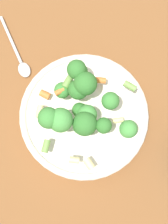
{
  "coord_description": "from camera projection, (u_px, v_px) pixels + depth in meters",
  "views": [
    {
      "loc": [
        -0.07,
        -0.12,
        0.65
      ],
      "look_at": [
        0.0,
        0.0,
        0.07
      ],
      "focal_mm": 50.0,
      "sensor_mm": 36.0,
      "label": 1
    }
  ],
  "objects": [
    {
      "name": "pasta_salad",
      "position": [
        81.0,
        106.0,
        0.57
      ],
      "size": [
        0.22,
        0.18,
        0.08
      ],
      "color": "#8CB766",
      "rests_on": "bowl"
    },
    {
      "name": "spoon",
      "position": [
        19.0,
        58.0,
        0.69
      ],
      "size": [
        0.03,
        0.16,
        0.01
      ],
      "rotation": [
        0.0,
        0.0,
        10.88
      ],
      "color": "silver",
      "rests_on": "ground_plane"
    },
    {
      "name": "bowl",
      "position": [
        84.0,
        117.0,
        0.64
      ],
      "size": [
        0.26,
        0.26,
        0.05
      ],
      "color": "silver",
      "rests_on": "ground_plane"
    },
    {
      "name": "ground_plane",
      "position": [
        84.0,
        120.0,
        0.66
      ],
      "size": [
        3.0,
        3.0,
        0.0
      ],
      "primitive_type": "plane",
      "color": "brown"
    }
  ]
}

